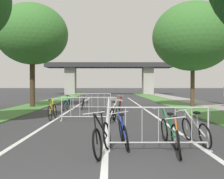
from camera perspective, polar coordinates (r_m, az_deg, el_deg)
grass_verge_left at (r=25.43m, az=-13.26°, el=-2.61°), size 2.31×53.19×0.05m
grass_verge_right at (r=25.39m, az=11.85°, el=-2.61°), size 2.31×53.19×0.05m
sidewalk_path_right at (r=25.97m, az=16.78°, el=-2.52°), size 2.26×53.19×0.08m
lane_stripe_center at (r=18.45m, az=-0.79°, el=-3.97°), size 0.14×30.77×0.01m
lane_stripe_right_lane at (r=18.59m, az=6.64°, el=-3.94°), size 0.14×30.77×0.01m
lane_stripe_left_lane at (r=18.61m, az=-8.22°, el=-3.93°), size 0.14×30.77×0.01m
overpass_bridge at (r=47.02m, az=-0.61°, el=3.95°), size 21.77×4.27×5.42m
tree_left_maple_mid at (r=20.37m, az=-16.55°, el=11.13°), size 5.09×5.09×7.38m
tree_right_pine_near at (r=20.33m, az=16.74°, el=10.66°), size 5.72×5.72×7.47m
crowd_barrier_nearest at (r=6.68m, az=9.84°, el=-8.13°), size 2.47×0.45×1.05m
crowd_barrier_second at (r=11.96m, az=-4.92°, el=-4.12°), size 2.47×0.45×1.05m
crowd_barrier_third at (r=17.35m, az=-4.32°, el=-2.56°), size 2.48×0.50×1.05m
bicycle_yellow_0 at (r=12.46m, az=0.55°, el=-4.68°), size 0.56×1.68×0.95m
bicycle_white_1 at (r=11.57m, az=0.19°, el=-4.98°), size 0.65×1.79×1.00m
bicycle_green_2 at (r=7.26m, az=12.02°, el=-8.67°), size 0.55×1.68×0.98m
bicycle_black_3 at (r=6.18m, az=-2.08°, el=-10.21°), size 0.63×1.64×1.03m
bicycle_red_4 at (r=16.97m, az=1.65°, el=-3.17°), size 0.44×1.67×0.94m
bicycle_orange_5 at (r=6.41m, az=13.83°, el=-10.07°), size 0.63×1.60×0.92m
bicycle_silver_6 at (r=7.51m, az=17.20°, el=-8.36°), size 0.60×1.75×0.93m
bicycle_teal_7 at (r=17.06m, az=-9.60°, el=-3.11°), size 0.52×1.78×0.99m
bicycle_blue_8 at (r=6.95m, az=2.35°, el=-9.14°), size 0.52×1.65×0.88m
bicycle_purple_9 at (r=17.82m, az=-6.16°, el=-2.92°), size 0.55×1.78×1.06m
bicycle_yellow_10 at (r=12.75m, az=-12.53°, el=-4.45°), size 0.51×1.77×0.95m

